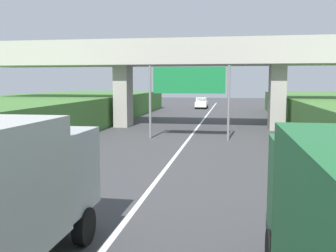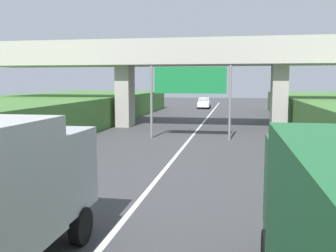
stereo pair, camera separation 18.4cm
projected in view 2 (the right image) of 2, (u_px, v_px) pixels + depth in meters
lane_centre_stripe at (190, 139)px, 27.49m from camera, size 0.20×96.41×0.01m
overpass_bridge at (200, 62)px, 33.70m from camera, size 40.00×4.80×7.83m
overhead_highway_sign at (190, 85)px, 27.13m from camera, size 5.88×0.18×5.33m
car_white at (204, 103)px, 58.94m from camera, size 1.86×4.10×1.72m
construction_barrel_3 at (44, 152)px, 20.03m from camera, size 0.57×0.57×0.90m
construction_barrel_4 at (81, 140)px, 24.27m from camera, size 0.57×0.57×0.90m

